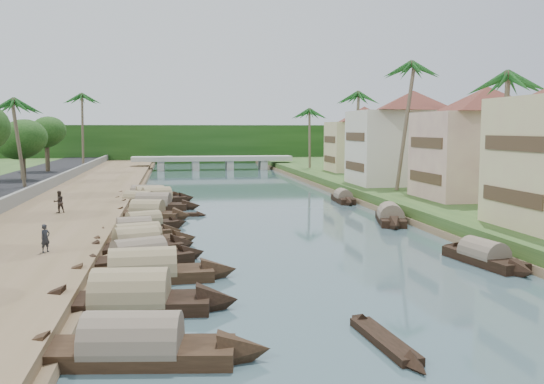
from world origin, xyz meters
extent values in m
plane|color=#3D555B|center=(0.00, 0.00, 0.00)|extent=(220.00, 220.00, 0.00)
cube|color=brown|center=(-16.00, 20.00, 0.40)|extent=(10.00, 180.00, 0.80)
cube|color=#29491D|center=(19.00, 20.00, 0.60)|extent=(16.00, 180.00, 1.20)
cube|color=slate|center=(-20.20, 20.00, 1.35)|extent=(0.40, 180.00, 1.10)
cube|color=#15360E|center=(0.00, 95.00, 4.00)|extent=(120.00, 4.00, 8.00)
cube|color=#15360E|center=(0.00, 100.00, 4.00)|extent=(120.00, 4.00, 8.00)
cube|color=#15360E|center=(0.00, 105.00, 4.00)|extent=(120.00, 4.00, 8.00)
cube|color=#A4A49A|center=(0.00, 72.00, 2.00)|extent=(28.00, 4.00, 0.80)
cube|color=#A4A49A|center=(-9.00, 72.00, 0.90)|extent=(1.20, 3.50, 1.80)
cube|color=#A4A49A|center=(-3.00, 72.00, 0.90)|extent=(1.20, 3.50, 1.80)
cube|color=#A4A49A|center=(3.00, 72.00, 0.90)|extent=(1.20, 3.50, 1.80)
cube|color=#A4A49A|center=(9.00, 72.00, 0.90)|extent=(1.20, 3.50, 1.80)
cube|color=#463321|center=(12.95, -2.00, 3.20)|extent=(0.10, 6.40, 0.90)
cube|color=#463321|center=(12.95, -2.00, 6.40)|extent=(0.10, 6.40, 0.90)
cube|color=beige|center=(20.00, 14.00, 4.95)|extent=(11.00, 8.00, 7.50)
pyramid|color=brown|center=(20.00, 14.00, 9.80)|extent=(14.11, 14.11, 2.20)
cube|color=#463321|center=(14.45, 14.00, 3.08)|extent=(0.10, 6.40, 0.90)
cube|color=#463321|center=(14.45, 14.00, 6.08)|extent=(0.10, 6.40, 0.90)
cube|color=beige|center=(19.00, 28.00, 5.20)|extent=(13.00, 8.00, 8.00)
pyramid|color=brown|center=(19.00, 28.00, 10.30)|extent=(15.59, 15.59, 2.20)
cube|color=#463321|center=(12.45, 28.00, 3.20)|extent=(0.10, 6.40, 0.90)
cube|color=#463321|center=(12.45, 28.00, 6.40)|extent=(0.10, 6.40, 0.90)
cube|color=beige|center=(20.00, 48.00, 4.70)|extent=(10.00, 7.00, 7.00)
pyramid|color=brown|center=(20.00, 48.00, 9.30)|extent=(12.62, 12.62, 2.20)
cube|color=#463321|center=(14.95, 48.00, 2.95)|extent=(0.10, 5.60, 0.90)
cube|color=#463321|center=(14.95, 48.00, 5.75)|extent=(0.10, 5.60, 0.90)
cube|color=black|center=(-8.43, -16.44, 0.20)|extent=(6.59, 2.88, 0.70)
cone|color=black|center=(-4.93, -16.95, 0.28)|extent=(2.06, 2.03, 1.99)
cone|color=black|center=(-11.93, -15.93, 0.28)|extent=(2.06, 2.03, 1.99)
cylinder|color=#7A6B5B|center=(-8.43, -16.44, 0.58)|extent=(5.11, 2.74, 2.06)
cube|color=black|center=(-8.84, -10.95, 0.20)|extent=(6.53, 2.90, 0.70)
cone|color=black|center=(-5.34, -11.32, 0.28)|extent=(2.05, 2.21, 2.23)
cone|color=black|center=(-12.34, -10.59, 0.28)|extent=(2.05, 2.21, 2.23)
cylinder|color=#927C5D|center=(-8.84, -10.95, 0.58)|extent=(5.05, 2.84, 2.35)
cube|color=black|center=(-8.57, -6.22, 0.20)|extent=(6.74, 2.34, 0.70)
cone|color=black|center=(-4.87, -6.07, 0.28)|extent=(1.98, 1.95, 2.08)
cone|color=black|center=(-12.27, -6.36, 0.28)|extent=(1.98, 1.95, 2.08)
cylinder|color=#927C5D|center=(-8.57, -6.22, 0.58)|extent=(5.17, 2.36, 2.16)
cube|color=black|center=(-8.93, -2.84, 0.20)|extent=(5.92, 3.86, 0.70)
cone|color=black|center=(-6.03, -1.62, 0.28)|extent=(2.13, 2.13, 1.81)
cone|color=black|center=(-11.83, -4.06, 0.28)|extent=(2.13, 2.13, 1.81)
cylinder|color=#7A6B5B|center=(-8.93, -2.84, 0.58)|extent=(4.72, 3.41, 1.88)
cube|color=black|center=(-9.27, 2.21, 0.20)|extent=(5.86, 3.43, 0.70)
cone|color=black|center=(-6.32, 3.12, 0.28)|extent=(2.04, 2.09, 1.87)
cone|color=black|center=(-12.22, 1.31, 0.28)|extent=(2.04, 2.09, 1.87)
cylinder|color=#927C5D|center=(-9.27, 2.21, 0.58)|extent=(4.63, 3.12, 1.96)
cube|color=black|center=(-9.25, 0.40, 0.20)|extent=(5.55, 3.41, 0.70)
cone|color=black|center=(-6.48, 1.22, 0.28)|extent=(1.99, 2.17, 1.97)
cone|color=black|center=(-12.01, -0.43, 0.28)|extent=(1.99, 2.17, 1.97)
cylinder|color=#927C5D|center=(-9.25, 0.40, 0.58)|extent=(4.40, 3.13, 2.08)
cube|color=black|center=(-9.68, 5.57, 0.20)|extent=(4.92, 2.48, 0.70)
cone|color=black|center=(-7.11, 6.02, 0.28)|extent=(1.62, 1.73, 1.66)
cone|color=black|center=(-12.24, 5.11, 0.28)|extent=(1.62, 1.73, 1.66)
cylinder|color=#7A6B5B|center=(-9.68, 5.57, 0.58)|extent=(3.84, 2.35, 1.75)
cube|color=black|center=(-9.19, 8.82, 0.20)|extent=(5.15, 3.38, 0.70)
cone|color=black|center=(-6.67, 9.90, 0.28)|extent=(1.85, 1.85, 1.56)
cone|color=black|center=(-11.71, 7.74, 0.28)|extent=(1.85, 1.85, 1.56)
cylinder|color=#927C5D|center=(-9.19, 8.82, 0.58)|extent=(4.11, 2.97, 1.62)
cube|color=black|center=(-9.14, 14.30, 0.20)|extent=(5.55, 3.31, 0.70)
cone|color=black|center=(-6.35, 13.49, 0.28)|extent=(1.96, 2.11, 1.91)
cone|color=black|center=(-11.92, 15.10, 0.28)|extent=(1.96, 2.11, 1.91)
cylinder|color=#927C5D|center=(-9.14, 14.30, 0.58)|extent=(4.39, 3.05, 2.02)
cube|color=black|center=(-8.81, 20.11, 0.20)|extent=(6.53, 3.17, 0.70)
cone|color=black|center=(-5.40, 19.37, 0.28)|extent=(2.11, 2.03, 1.88)
cone|color=black|center=(-12.22, 20.86, 0.28)|extent=(2.11, 2.03, 1.88)
cylinder|color=#7A6B5B|center=(-8.81, 20.11, 0.58)|extent=(5.10, 2.92, 1.94)
cube|color=black|center=(-10.23, 22.38, 0.20)|extent=(5.55, 3.88, 0.70)
cone|color=black|center=(-7.57, 21.10, 0.28)|extent=(2.06, 2.08, 1.74)
cone|color=black|center=(-12.90, 23.66, 0.28)|extent=(2.06, 2.08, 1.74)
cylinder|color=#927C5D|center=(-10.23, 22.38, 0.58)|extent=(4.45, 3.40, 1.81)
cube|color=black|center=(-8.63, 24.89, 0.20)|extent=(5.95, 3.46, 0.70)
cone|color=black|center=(-5.64, 25.78, 0.28)|extent=(2.06, 2.13, 1.92)
cone|color=black|center=(-11.63, 23.99, 0.28)|extent=(2.06, 2.13, 1.92)
cylinder|color=#927C5D|center=(-8.63, 24.89, 0.58)|extent=(4.70, 3.16, 2.01)
cube|color=black|center=(-9.67, 27.83, 0.20)|extent=(6.78, 3.49, 0.70)
cone|color=black|center=(-6.17, 26.87, 0.28)|extent=(2.21, 2.07, 1.85)
cone|color=black|center=(-13.17, 28.80, 0.28)|extent=(2.21, 2.07, 1.85)
cylinder|color=#7A6B5B|center=(-9.67, 27.83, 0.58)|extent=(5.31, 3.15, 1.89)
cube|color=black|center=(-9.31, 26.58, 0.20)|extent=(5.95, 2.88, 0.70)
cone|color=black|center=(-6.19, 27.17, 0.28)|extent=(1.93, 1.95, 1.85)
cone|color=black|center=(-12.42, 26.00, 0.28)|extent=(1.93, 1.95, 1.85)
cylinder|color=#927C5D|center=(-9.31, 26.58, 0.58)|extent=(4.64, 2.70, 1.93)
cube|color=black|center=(9.38, -5.50, 0.20)|extent=(2.38, 5.62, 0.70)
cone|color=black|center=(8.91, -2.51, 0.28)|extent=(1.62, 1.74, 1.57)
cone|color=black|center=(9.86, -8.49, 0.28)|extent=(1.62, 1.74, 1.57)
cylinder|color=#7A6B5B|center=(9.38, -5.50, 0.58)|extent=(2.24, 4.36, 1.61)
cube|color=black|center=(9.57, 9.12, 0.20)|extent=(3.24, 6.10, 0.70)
cone|color=black|center=(10.37, 12.26, 0.28)|extent=(2.03, 2.03, 1.85)
cone|color=black|center=(8.76, 5.99, 0.28)|extent=(2.03, 2.03, 1.85)
cylinder|color=#7A6B5B|center=(9.57, 9.12, 0.58)|extent=(2.97, 4.78, 1.92)
cube|color=black|center=(9.63, 22.50, 0.20)|extent=(1.76, 5.14, 0.70)
cone|color=black|center=(9.80, 25.31, 0.28)|extent=(1.39, 1.51, 1.47)
cone|color=black|center=(9.46, 19.69, 0.28)|extent=(1.39, 1.51, 1.47)
cylinder|color=#7A6B5B|center=(9.63, 22.50, 0.58)|extent=(1.74, 3.95, 1.51)
cube|color=black|center=(-0.11, -16.25, 0.10)|extent=(1.14, 4.34, 0.35)
cone|color=black|center=(-0.31, -13.84, 0.10)|extent=(0.87, 1.13, 0.78)
cone|color=black|center=(0.10, -18.65, 0.10)|extent=(0.87, 1.13, 0.78)
cube|color=black|center=(-9.49, -1.84, 0.10)|extent=(4.02, 1.07, 0.35)
cone|color=black|center=(-7.25, -1.74, 0.10)|extent=(1.04, 0.93, 0.89)
cone|color=black|center=(-11.73, -1.94, 0.10)|extent=(1.04, 0.93, 0.89)
cube|color=black|center=(-6.61, 15.46, 0.10)|extent=(3.52, 1.42, 0.35)
cone|color=black|center=(-4.72, 15.04, 0.10)|extent=(0.99, 0.86, 0.69)
cone|color=black|center=(-8.51, 15.88, 0.10)|extent=(0.99, 0.86, 0.69)
cylinder|color=brown|center=(16.00, 4.27, 6.19)|extent=(0.54, 0.36, 9.99)
sphere|color=#1C541D|center=(16.00, 4.27, 10.98)|extent=(3.20, 3.20, 3.20)
cylinder|color=brown|center=(15.00, 21.19, 7.47)|extent=(1.91, 0.36, 12.48)
sphere|color=#1C541D|center=(15.00, 21.19, 13.48)|extent=(3.20, 3.20, 3.20)
cylinder|color=brown|center=(16.00, 39.16, 6.53)|extent=(0.79, 0.36, 10.67)
sphere|color=#1C541D|center=(16.00, 39.16, 11.66)|extent=(3.20, 3.20, 3.20)
cylinder|color=brown|center=(-22.00, 28.94, 5.79)|extent=(1.24, 0.36, 8.76)
sphere|color=#1C541D|center=(-22.00, 28.94, 10.00)|extent=(3.20, 3.20, 3.20)
cylinder|color=brown|center=(14.00, 56.35, 5.72)|extent=(0.48, 0.36, 9.03)
sphere|color=#1C541D|center=(14.00, 56.35, 10.05)|extent=(3.20, 3.20, 3.20)
cylinder|color=brown|center=(-20.50, 60.95, 6.96)|extent=(0.51, 0.36, 11.13)
sphere|color=#1C541D|center=(-20.50, 60.95, 12.30)|extent=(3.20, 3.20, 3.20)
cylinder|color=#4D402C|center=(-24.00, 37.99, 2.95)|extent=(0.60, 0.60, 3.17)
ellipsoid|color=#15360E|center=(-24.00, 37.99, 5.98)|extent=(5.05, 5.05, 4.15)
cylinder|color=#4D402C|center=(-24.00, 51.98, 3.19)|extent=(0.60, 0.60, 3.67)
ellipsoid|color=#15360E|center=(-24.00, 51.98, 6.70)|extent=(4.70, 4.70, 3.86)
cylinder|color=#4D402C|center=(24.00, 30.56, 2.83)|extent=(0.60, 0.60, 3.34)
ellipsoid|color=#15360E|center=(24.00, 30.56, 6.02)|extent=(4.98, 4.98, 4.09)
imported|color=black|center=(-13.75, -2.37, 1.55)|extent=(0.63, 0.64, 1.49)
imported|color=#322923|center=(-15.77, 13.16, 1.65)|extent=(1.05, 0.99, 1.71)
camera|label=1|loc=(-7.12, -35.25, 7.28)|focal=40.00mm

